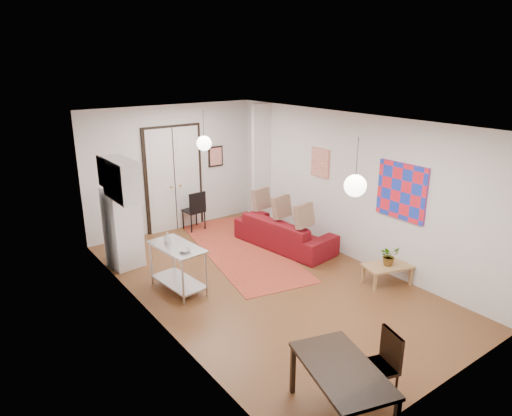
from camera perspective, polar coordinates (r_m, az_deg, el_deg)
floor at (r=8.39m, az=0.96°, el=-9.21°), size 7.00×7.00×0.00m
ceiling at (r=7.52m, az=1.07°, el=10.84°), size 4.20×7.00×0.02m
wall_back at (r=10.73m, az=-10.38°, el=4.87°), size 4.20×0.02×2.90m
wall_front at (r=5.66m, az=23.18°, el=-8.53°), size 4.20×0.02×2.90m
wall_left at (r=6.84m, az=-13.17°, el=-2.92°), size 0.02×7.00×2.90m
wall_right at (r=9.21m, az=11.50°, el=2.61°), size 0.02×7.00×2.90m
double_doors at (r=10.75m, az=-10.20°, el=3.53°), size 1.44×0.06×2.50m
stub_partition at (r=10.88m, az=0.67°, el=5.34°), size 0.50×0.10×2.90m
wall_cabinet at (r=8.11m, az=-16.47°, el=3.44°), size 0.35×1.00×0.70m
painting_popart at (r=8.38m, az=17.74°, el=2.00°), size 0.05×1.00×1.00m
painting_abstract at (r=9.64m, az=8.03°, el=5.64°), size 0.05×0.50×0.60m
poster_back at (r=11.21m, az=-5.05°, el=6.43°), size 0.40×0.03×0.50m
print_left at (r=8.52m, az=-18.62°, el=4.26°), size 0.03×0.44×0.54m
pendant_back at (r=9.27m, az=-6.52°, el=8.04°), size 0.30×0.30×0.80m
pendant_front at (r=6.20m, az=12.30°, el=2.75°), size 0.30×0.30×0.80m
kilim_rug at (r=9.73m, az=-1.89°, el=-5.20°), size 2.27×4.22×0.01m
sofa at (r=9.79m, az=3.59°, el=-3.02°), size 1.19×2.37×0.66m
coffee_table at (r=8.51m, az=16.12°, el=-7.17°), size 0.93×0.68×0.37m
potted_plant at (r=8.43m, az=16.32°, el=-5.72°), size 0.39×0.36×0.36m
kitchen_counter at (r=7.99m, az=-9.75°, el=-6.73°), size 0.65×1.14×0.84m
bowl at (r=7.61m, az=-8.86°, el=-5.24°), size 0.22×0.22×0.05m
soap_bottle at (r=8.03m, az=-11.03°, el=-3.62°), size 0.09×0.09×0.17m
fridge at (r=9.09m, az=-16.31°, el=-2.31°), size 0.62×0.62×1.59m
dining_table at (r=5.33m, az=10.65°, el=-19.66°), size 1.03×1.39×0.69m
dining_chair_near at (r=5.82m, az=14.24°, el=-17.78°), size 0.50×0.62×0.85m
dining_chair_far at (r=5.82m, az=14.24°, el=-17.78°), size 0.50×0.62×0.85m
black_side_chair at (r=10.88m, az=-8.06°, el=0.25°), size 0.45×0.45×0.94m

